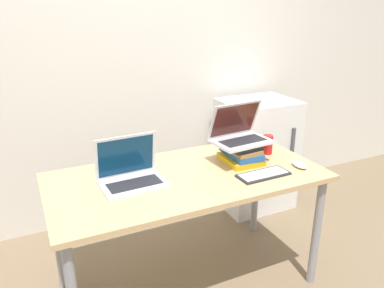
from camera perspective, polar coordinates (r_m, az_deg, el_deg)
wall_back at (r=2.92m, az=-9.54°, el=14.00°), size 8.00×0.05×2.70m
desk at (r=2.16m, az=-0.72°, el=-6.57°), size 1.55×0.76×0.76m
laptop_left at (r=2.04m, az=-9.26°, el=-4.59°), size 0.35×0.26×0.25m
book_stack at (r=2.30m, az=7.40°, el=-1.23°), size 0.22×0.29×0.13m
laptop_on_books at (r=2.27m, az=7.19°, el=1.54°), size 0.36×0.27×0.24m
wireless_keyboard at (r=2.15m, az=10.82°, el=-4.60°), size 0.31×0.13×0.01m
mouse at (r=2.31m, az=16.07°, el=-3.03°), size 0.06×0.11×0.03m
soda_can at (r=2.46m, az=11.43°, el=-0.07°), size 0.07×0.07×0.12m
mini_fridge at (r=3.23m, az=9.68°, el=-1.55°), size 0.59×0.49×0.94m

